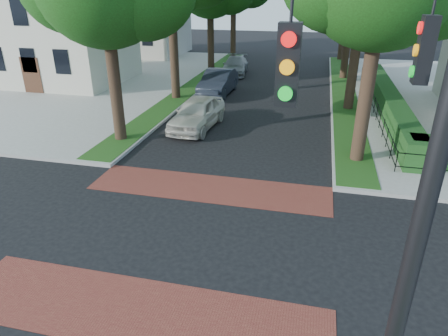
{
  "coord_description": "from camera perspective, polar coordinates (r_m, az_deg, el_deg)",
  "views": [
    {
      "loc": [
        3.58,
        -9.61,
        6.94
      ],
      "look_at": [
        0.9,
        1.71,
        1.6
      ],
      "focal_mm": 32.0,
      "sensor_mm": 36.0,
      "label": 1
    }
  ],
  "objects": [
    {
      "name": "ground",
      "position": [
        12.39,
        -5.98,
        -9.59
      ],
      "size": [
        120.0,
        120.0,
        0.0
      ],
      "primitive_type": "plane",
      "color": "black",
      "rests_on": "ground"
    },
    {
      "name": "sidewalk_nw",
      "position": [
        37.39,
        -25.71,
        11.72
      ],
      "size": [
        30.0,
        30.0,
        0.15
      ],
      "primitive_type": "cube",
      "color": "gray",
      "rests_on": "ground"
    },
    {
      "name": "crosswalk_far",
      "position": [
        15.0,
        -2.06,
        -2.9
      ],
      "size": [
        9.0,
        2.2,
        0.01
      ],
      "primitive_type": "cube",
      "color": "maroon",
      "rests_on": "ground"
    },
    {
      "name": "crosswalk_near",
      "position": [
        10.1,
        -12.17,
        -19.41
      ],
      "size": [
        9.0,
        2.2,
        0.01
      ],
      "primitive_type": "cube",
      "color": "maroon",
      "rests_on": "ground"
    },
    {
      "name": "grass_strip_ne",
      "position": [
        29.56,
        16.73,
        10.38
      ],
      "size": [
        1.6,
        29.8,
        0.02
      ],
      "primitive_type": "cube",
      "color": "#1E4012",
      "rests_on": "sidewalk_ne"
    },
    {
      "name": "grass_strip_nw",
      "position": [
        30.84,
        -4.07,
        11.9
      ],
      "size": [
        1.6,
        29.8,
        0.02
      ],
      "primitive_type": "cube",
      "color": "#1E4012",
      "rests_on": "sidewalk_nw"
    },
    {
      "name": "hedge_main_road",
      "position": [
        25.71,
        22.37,
        8.89
      ],
      "size": [
        1.0,
        18.0,
        1.2
      ],
      "primitive_type": "cube",
      "color": "#174318",
      "rests_on": "sidewalk_ne"
    },
    {
      "name": "fence_main_road",
      "position": [
        25.63,
        20.54,
        8.78
      ],
      "size": [
        0.06,
        18.0,
        0.9
      ],
      "primitive_type": null,
      "color": "black",
      "rests_on": "sidewalk_ne"
    },
    {
      "name": "house_left_near",
      "position": [
        33.61,
        -22.71,
        19.67
      ],
      "size": [
        10.0,
        9.0,
        10.14
      ],
      "color": "beige",
      "rests_on": "sidewalk_nw"
    },
    {
      "name": "house_left_far",
      "position": [
        45.81,
        -12.21,
        21.79
      ],
      "size": [
        10.0,
        9.0,
        10.14
      ],
      "color": "#B4AFA1",
      "rests_on": "sidewalk_nw"
    },
    {
      "name": "traffic_signal",
      "position": [
        5.81,
        25.15,
        -0.46
      ],
      "size": [
        2.17,
        2.0,
        8.0
      ],
      "color": "black",
      "rests_on": "sidewalk_se"
    },
    {
      "name": "parked_car_front",
      "position": [
        21.23,
        -3.86,
        7.83
      ],
      "size": [
        2.28,
        4.91,
        1.63
      ],
      "primitive_type": "imported",
      "rotation": [
        0.0,
        0.0,
        -0.08
      ],
      "color": "beige",
      "rests_on": "ground"
    },
    {
      "name": "parked_car_middle",
      "position": [
        28.16,
        -0.85,
        12.14
      ],
      "size": [
        1.86,
        5.11,
        1.67
      ],
      "primitive_type": "imported",
      "rotation": [
        0.0,
        0.0,
        -0.02
      ],
      "color": "#1E242E",
      "rests_on": "ground"
    },
    {
      "name": "parked_car_rear",
      "position": [
        35.05,
        1.6,
        14.41
      ],
      "size": [
        2.42,
        5.02,
        1.41
      ],
      "primitive_type": "imported",
      "rotation": [
        0.0,
        0.0,
        0.09
      ],
      "color": "gray",
      "rests_on": "ground"
    }
  ]
}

